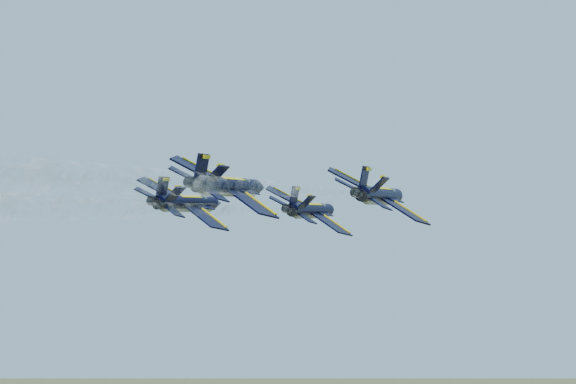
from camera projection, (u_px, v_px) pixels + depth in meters
The scene contains 6 objects.
jet_lead at pixel (312, 210), 113.21m from camera, with size 11.23×16.90×6.75m.
jet_left at pixel (188, 203), 104.75m from camera, with size 11.23×16.90×6.75m.
jet_right at pixel (380, 195), 96.86m from camera, with size 11.23×16.90×6.75m.
jet_slot at pixel (229, 186), 88.97m from camera, with size 11.23×16.90×6.75m.
smoke_trail_lead at pixel (77, 144), 64.75m from camera, with size 14.02×68.31×2.85m.
smoke_trail_right at pixel (135, 92), 48.41m from camera, with size 14.02×68.31×2.85m.
Camera 1 is at (54.67, -82.98, 90.58)m, focal length 55.00 mm.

